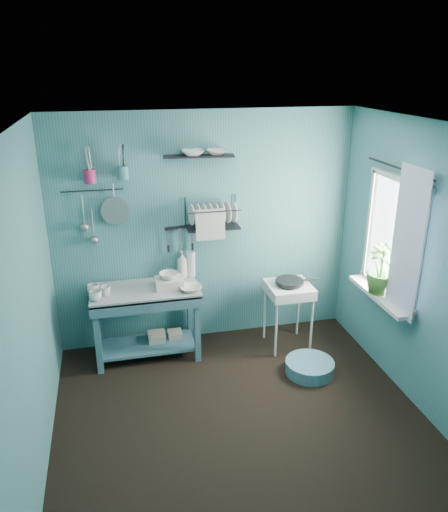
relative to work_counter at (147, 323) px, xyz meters
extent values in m
plane|color=black|center=(0.70, -1.20, -0.39)|extent=(3.20, 3.20, 0.00)
plane|color=silver|center=(0.70, -1.20, 2.11)|extent=(3.20, 3.20, 0.00)
plane|color=#366A6E|center=(0.70, 0.30, 0.86)|extent=(3.20, 0.00, 3.20)
plane|color=#366A6E|center=(0.70, -2.70, 0.86)|extent=(3.20, 0.00, 3.20)
plane|color=#366A6E|center=(-0.90, -1.20, 0.86)|extent=(0.00, 3.00, 3.00)
plane|color=#366A6E|center=(2.30, -1.20, 0.86)|extent=(0.00, 3.00, 3.00)
cube|color=#325D6A|center=(0.00, 0.00, 0.00)|extent=(1.16, 0.70, 0.78)
imported|color=silver|center=(-0.48, -0.16, 0.44)|extent=(0.12, 0.12, 0.10)
imported|color=silver|center=(-0.38, -0.06, 0.43)|extent=(0.14, 0.14, 0.09)
imported|color=silver|center=(-0.50, 0.00, 0.44)|extent=(0.17, 0.17, 0.10)
cube|color=beige|center=(0.25, -0.02, 0.44)|extent=(0.28, 0.22, 0.10)
imported|color=silver|center=(0.25, -0.02, 0.52)|extent=(0.20, 0.19, 0.06)
imported|color=beige|center=(0.42, 0.20, 0.54)|extent=(0.11, 0.12, 0.30)
cylinder|color=silver|center=(0.52, 0.22, 0.53)|extent=(0.09, 0.09, 0.28)
imported|color=silver|center=(0.45, -0.15, 0.41)|extent=(0.22, 0.22, 0.05)
cube|color=silver|center=(1.51, -0.14, -0.02)|extent=(0.47, 0.47, 0.73)
cylinder|color=black|center=(1.51, -0.14, 0.38)|extent=(0.30, 0.30, 0.03)
cube|color=black|center=(0.42, 0.27, 0.93)|extent=(0.32, 0.06, 0.03)
cube|color=black|center=(0.75, 0.17, 1.09)|extent=(0.56, 0.27, 0.32)
cube|color=black|center=(0.62, 0.20, 1.67)|extent=(0.72, 0.26, 0.01)
imported|color=silver|center=(0.56, 0.20, 1.63)|extent=(0.25, 0.25, 0.06)
imported|color=silver|center=(0.80, 0.20, 1.64)|extent=(0.23, 0.23, 0.05)
cylinder|color=#B62159|center=(-0.44, 0.22, 1.52)|extent=(0.11, 0.11, 0.13)
cylinder|color=#397078|center=(-0.13, 0.22, 1.54)|extent=(0.11, 0.11, 0.13)
cylinder|color=gray|center=(-0.23, 0.25, 1.16)|extent=(0.28, 0.03, 0.28)
cylinder|color=gray|center=(-0.54, 0.26, 1.18)|extent=(0.01, 0.01, 0.30)
cylinder|color=gray|center=(-0.46, 0.26, 1.04)|extent=(0.01, 0.01, 0.30)
cylinder|color=black|center=(-0.43, 0.27, 1.37)|extent=(0.60, 0.01, 0.01)
plane|color=white|center=(2.28, -0.75, 1.01)|extent=(0.00, 1.10, 1.10)
cube|color=silver|center=(2.20, -0.75, 0.42)|extent=(0.16, 0.95, 0.04)
plane|color=white|center=(2.22, -1.05, 1.06)|extent=(0.00, 1.35, 1.35)
cylinder|color=black|center=(2.24, -0.75, 1.66)|extent=(0.02, 1.05, 0.02)
imported|color=#3F722D|center=(2.21, -0.72, 0.69)|extent=(0.31, 0.31, 0.49)
cube|color=tan|center=(0.10, 0.05, -0.28)|extent=(0.18, 0.18, 0.22)
cube|color=tan|center=(0.30, 0.08, -0.29)|extent=(0.15, 0.15, 0.20)
cylinder|color=teal|center=(1.55, -0.70, -0.32)|extent=(0.49, 0.49, 0.13)
camera|label=1|loc=(-0.26, -4.66, 2.53)|focal=35.00mm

